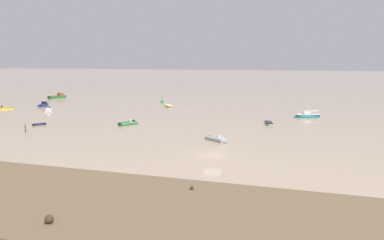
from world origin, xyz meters
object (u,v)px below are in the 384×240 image
(motorboat_moored_2, at_px, (44,105))
(motorboat_moored_3, at_px, (59,97))
(motorboat_moored_5, at_px, (1,109))
(sailboat_moored_0, at_px, (308,116))
(rowboat_moored_4, at_px, (168,106))
(rowboat_moored_2, at_px, (269,123))
(channel_buoy, at_px, (162,101))
(rowboat_moored_3, at_px, (39,124))
(motorboat_moored_0, at_px, (48,110))
(motorboat_moored_6, at_px, (131,123))
(mooring_post_near, at_px, (25,128))
(motorboat_moored_1, at_px, (219,140))

(motorboat_moored_2, relative_size, motorboat_moored_3, 0.73)
(motorboat_moored_5, bearing_deg, motorboat_moored_2, -176.94)
(sailboat_moored_0, xyz_separation_m, rowboat_moored_4, (-38.01, 8.90, -0.12))
(rowboat_moored_4, bearing_deg, motorboat_moored_5, 78.10)
(rowboat_moored_2, xyz_separation_m, channel_buoy, (-35.51, 29.68, 0.29))
(rowboat_moored_3, height_order, rowboat_moored_4, rowboat_moored_4)
(motorboat_moored_3, bearing_deg, motorboat_moored_0, -125.53)
(motorboat_moored_3, xyz_separation_m, motorboat_moored_6, (47.78, -41.75, -0.17))
(channel_buoy, bearing_deg, rowboat_moored_2, -39.89)
(motorboat_moored_0, distance_m, rowboat_moored_4, 32.16)
(motorboat_moored_2, bearing_deg, rowboat_moored_2, -120.69)
(motorboat_moored_3, height_order, rowboat_moored_4, motorboat_moored_3)
(rowboat_moored_4, bearing_deg, rowboat_moored_3, 121.11)
(sailboat_moored_0, relative_size, mooring_post_near, 4.24)
(rowboat_moored_2, bearing_deg, sailboat_moored_0, -47.39)
(motorboat_moored_3, bearing_deg, motorboat_moored_5, -149.73)
(rowboat_moored_3, height_order, motorboat_moored_5, motorboat_moored_5)
(rowboat_moored_2, distance_m, motorboat_moored_3, 82.13)
(sailboat_moored_0, bearing_deg, motorboat_moored_2, -25.10)
(motorboat_moored_2, height_order, rowboat_moored_2, motorboat_moored_2)
(rowboat_moored_2, xyz_separation_m, rowboat_moored_4, (-30.26, 21.28, 0.02))
(mooring_post_near, bearing_deg, rowboat_moored_4, 74.60)
(motorboat_moored_2, distance_m, rowboat_moored_2, 66.43)
(rowboat_moored_4, distance_m, channel_buoy, 9.91)
(motorboat_moored_0, bearing_deg, rowboat_moored_2, 50.46)
(rowboat_moored_3, height_order, motorboat_moored_3, motorboat_moored_3)
(rowboat_moored_4, distance_m, mooring_post_near, 45.15)
(motorboat_moored_1, distance_m, channel_buoy, 57.25)
(motorboat_moored_2, xyz_separation_m, channel_buoy, (29.78, 17.45, 0.18))
(motorboat_moored_0, relative_size, motorboat_moored_5, 1.04)
(motorboat_moored_6, bearing_deg, rowboat_moored_3, 141.71)
(sailboat_moored_0, xyz_separation_m, channel_buoy, (-43.26, 17.30, 0.14))
(rowboat_moored_2, distance_m, rowboat_moored_4, 36.99)
(rowboat_moored_2, distance_m, motorboat_moored_5, 71.27)
(sailboat_moored_0, xyz_separation_m, rowboat_moored_2, (-7.75, -12.38, -0.15))
(channel_buoy, bearing_deg, rowboat_moored_3, -102.17)
(channel_buoy, bearing_deg, motorboat_moored_2, -149.64)
(motorboat_moored_2, distance_m, channel_buoy, 34.52)
(motorboat_moored_3, height_order, motorboat_moored_6, motorboat_moored_3)
(sailboat_moored_0, relative_size, motorboat_moored_5, 1.55)
(motorboat_moored_2, xyz_separation_m, rowboat_moored_3, (20.16, -27.18, -0.15))
(motorboat_moored_2, xyz_separation_m, motorboat_moored_6, (37.88, -20.97, -0.06))
(rowboat_moored_2, bearing_deg, motorboat_moored_0, 71.52)
(motorboat_moored_1, relative_size, channel_buoy, 2.07)
(motorboat_moored_6, height_order, channel_buoy, channel_buoy)
(rowboat_moored_3, height_order, channel_buoy, channel_buoy)
(channel_buoy, bearing_deg, sailboat_moored_0, -21.80)
(motorboat_moored_1, bearing_deg, channel_buoy, 155.46)
(motorboat_moored_3, relative_size, rowboat_moored_4, 1.56)
(motorboat_moored_0, bearing_deg, channel_buoy, 104.89)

